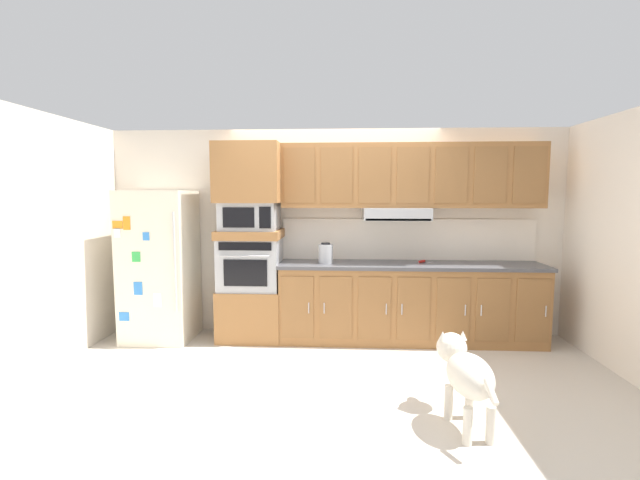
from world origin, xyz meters
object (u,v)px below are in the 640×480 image
Objects in this scene: built_in_oven at (251,264)px; dog at (465,371)px; refrigerator at (160,265)px; electric_kettle at (326,253)px; screwdriver at (423,261)px; microwave at (250,216)px.

dog is (2.01, -1.92, -0.48)m from built_in_oven.
refrigerator reaches higher than electric_kettle.
screwdriver is at bearing 2.34° from refrigerator.
screwdriver is 0.70× the size of electric_kettle.
electric_kettle is (-1.13, -0.11, 0.10)m from screwdriver.
electric_kettle is 0.25× the size of dog.
refrigerator is 10.44× the size of screwdriver.
dog is (2.01, -1.92, -1.04)m from microwave.
electric_kettle reaches higher than dog.
dog is (-0.02, -1.98, -0.52)m from screwdriver.
microwave is 2.96m from dog.
screwdriver is at bearing -8.40° from dog.
microwave reaches higher than electric_kettle.
built_in_oven is 1.09× the size of microwave.
electric_kettle is 2.26m from dog.
electric_kettle is at bearing -3.04° from microwave.
built_in_oven reaches higher than electric_kettle.
built_in_oven is 4.15× the size of screwdriver.
refrigerator is at bearing -176.39° from microwave.
microwave is at bearing 3.61° from refrigerator.
built_in_oven is (1.07, 0.07, 0.02)m from refrigerator.
built_in_oven is 0.73× the size of dog.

